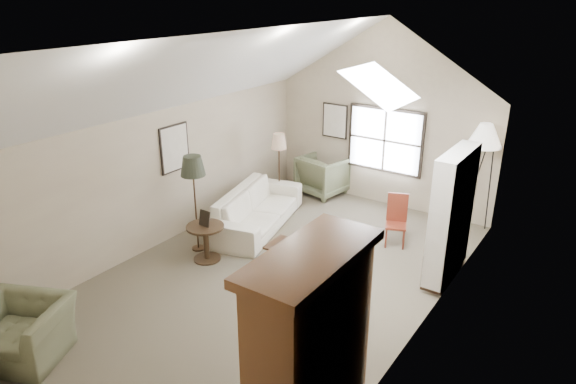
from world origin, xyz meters
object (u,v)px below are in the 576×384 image
Objects in this scene: coffee_table at (297,261)px; side_chair at (396,221)px; armchair_far at (323,175)px; armoire at (310,349)px; armchair_near at (20,331)px; side_table at (206,243)px; sofa at (257,209)px.

coffee_table is 1.02× the size of side_chair.
coffee_table is at bearing 124.48° from armchair_far.
armchair_near is at bearing -164.48° from armoire.
armchair_far is 3.89m from side_table.
armoire is at bearing -32.09° from side_table.
sofa is at bearing 93.58° from side_table.
coffee_table is at bearing 15.74° from side_table.
side_table is (-1.61, -0.45, 0.08)m from coffee_table.
armoire is 3.33× the size of side_table.
sofa reaches higher than side_table.
armchair_far is at bearing 114.00° from coffee_table.
armoire reaches higher than armchair_far.
armchair_far is 1.51× the size of side_table.
armchair_far is at bearing 62.46° from armchair_near.
armoire is 1.92× the size of armchair_near.
side_table is (-3.52, 2.21, -0.77)m from armoire.
side_chair reaches higher than armchair_near.
armoire reaches higher than side_table.
armchair_far reaches higher than armchair_near.
side_chair is (0.92, 1.95, 0.23)m from coffee_table.
armoire is 4.23m from side_table.
side_chair reaches higher than armchair_far.
sofa is at bearing 146.25° from coffee_table.
armchair_far is (-3.44, 6.10, -0.64)m from armoire.
armchair_near is 1.74× the size of side_table.
armchair_near is 4.15m from coffee_table.
armoire is 4.76m from side_chair.
sofa reaches higher than coffee_table.
sofa is 2.75m from side_chair.
armoire is 3.97m from armchair_near.
side_table reaches higher than coffee_table.
armchair_far is at bearing 88.77° from side_table.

